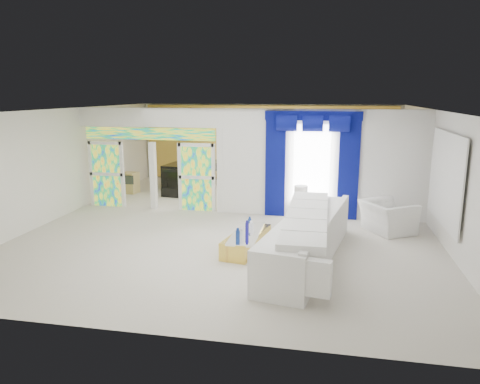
% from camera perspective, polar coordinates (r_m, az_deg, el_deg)
% --- Properties ---
extents(floor, '(12.00, 12.00, 0.00)m').
position_cam_1_polar(floor, '(12.34, -0.30, -3.77)').
color(floor, '#B7AF9E').
rests_on(floor, ground).
extents(dividing_wall, '(5.70, 0.18, 3.00)m').
position_cam_1_polar(dividing_wall, '(12.77, 10.11, 3.48)').
color(dividing_wall, white).
rests_on(dividing_wall, ground).
extents(dividing_header, '(4.30, 0.18, 0.55)m').
position_cam_1_polar(dividing_header, '(13.67, -11.41, 9.16)').
color(dividing_header, white).
rests_on(dividing_header, dividing_wall).
extents(stained_panel_left, '(0.95, 0.04, 2.00)m').
position_cam_1_polar(stained_panel_left, '(14.46, -16.36, 2.18)').
color(stained_panel_left, '#994C3F').
rests_on(stained_panel_left, ground).
extents(stained_panel_right, '(0.95, 0.04, 2.00)m').
position_cam_1_polar(stained_panel_right, '(13.39, -5.45, 1.85)').
color(stained_panel_right, '#994C3F').
rests_on(stained_panel_right, ground).
extents(stained_transom, '(4.00, 0.05, 0.35)m').
position_cam_1_polar(stained_transom, '(13.70, -11.33, 7.18)').
color(stained_transom, '#994C3F').
rests_on(stained_transom, dividing_header).
extents(window_pane, '(1.00, 0.02, 2.30)m').
position_cam_1_polar(window_pane, '(12.69, 8.96, 3.23)').
color(window_pane, white).
rests_on(window_pane, dividing_wall).
extents(blue_drape_left, '(0.55, 0.10, 2.80)m').
position_cam_1_polar(blue_drape_left, '(12.74, 4.44, 3.16)').
color(blue_drape_left, '#04034A').
rests_on(blue_drape_left, ground).
extents(blue_drape_right, '(0.55, 0.10, 2.80)m').
position_cam_1_polar(blue_drape_right, '(12.67, 13.47, 2.80)').
color(blue_drape_right, '#04034A').
rests_on(blue_drape_right, ground).
extents(blue_pelmet, '(2.60, 0.12, 0.25)m').
position_cam_1_polar(blue_pelmet, '(12.52, 9.17, 9.42)').
color(blue_pelmet, '#04034A').
rests_on(blue_pelmet, dividing_wall).
extents(wall_mirror, '(0.04, 2.70, 1.90)m').
position_cam_1_polar(wall_mirror, '(11.10, 24.45, 1.51)').
color(wall_mirror, white).
rests_on(wall_mirror, ground).
extents(gold_curtains, '(9.70, 0.12, 2.90)m').
position_cam_1_polar(gold_curtains, '(17.78, 3.46, 6.10)').
color(gold_curtains, gold).
rests_on(gold_curtains, ground).
extents(white_sofa, '(1.79, 4.66, 0.87)m').
position_cam_1_polar(white_sofa, '(9.64, 8.47, -5.86)').
color(white_sofa, white).
rests_on(white_sofa, ground).
extents(coffee_table, '(0.89, 1.82, 0.39)m').
position_cam_1_polar(coffee_table, '(10.14, 0.83, -6.24)').
color(coffee_table, gold).
rests_on(coffee_table, ground).
extents(console_table, '(1.21, 0.42, 0.40)m').
position_cam_1_polar(console_table, '(12.46, 8.94, -2.81)').
color(console_table, white).
rests_on(console_table, ground).
extents(table_lamp, '(0.36, 0.36, 0.58)m').
position_cam_1_polar(table_lamp, '(12.36, 7.63, -0.55)').
color(table_lamp, silver).
rests_on(table_lamp, console_table).
extents(armchair, '(1.50, 1.55, 0.77)m').
position_cam_1_polar(armchair, '(11.96, 18.00, -3.00)').
color(armchair, white).
rests_on(armchair, ground).
extents(grand_piano, '(1.56, 1.93, 0.90)m').
position_cam_1_polar(grand_piano, '(16.86, -6.45, 2.09)').
color(grand_piano, black).
rests_on(grand_piano, ground).
extents(piano_bench, '(0.89, 0.44, 0.29)m').
position_cam_1_polar(piano_bench, '(15.43, -8.19, -0.07)').
color(piano_bench, black).
rests_on(piano_bench, ground).
extents(tv_console, '(0.56, 0.53, 0.73)m').
position_cam_1_polar(tv_console, '(16.29, -13.60, 1.15)').
color(tv_console, tan).
rests_on(tv_console, ground).
extents(chandelier, '(0.60, 0.60, 0.60)m').
position_cam_1_polar(chandelier, '(15.74, -6.17, 9.44)').
color(chandelier, gold).
rests_on(chandelier, ceiling).
extents(decanters, '(0.22, 1.18, 0.25)m').
position_cam_1_polar(decanters, '(9.99, 0.66, -4.77)').
color(decanters, white).
rests_on(decanters, coffee_table).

